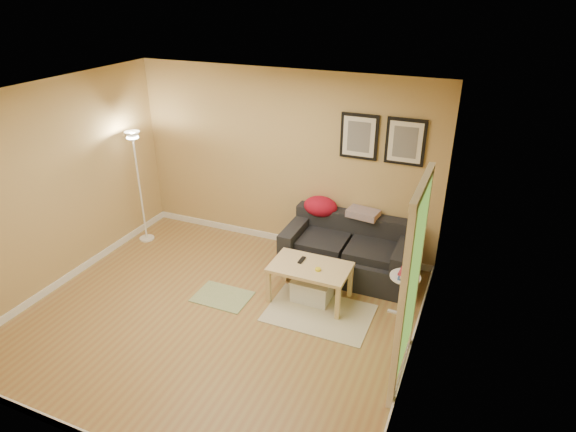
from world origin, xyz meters
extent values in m
plane|color=olive|center=(0.00, 0.00, 0.00)|extent=(4.50, 4.50, 0.00)
plane|color=white|center=(0.00, 0.00, 2.60)|extent=(4.50, 4.50, 0.00)
plane|color=tan|center=(0.00, 2.00, 1.30)|extent=(4.50, 0.00, 4.50)
plane|color=tan|center=(0.00, -2.00, 1.30)|extent=(4.50, 0.00, 4.50)
plane|color=tan|center=(-2.25, 0.00, 1.30)|extent=(0.00, 4.00, 4.00)
plane|color=tan|center=(2.25, 0.00, 1.30)|extent=(0.00, 4.00, 4.00)
cube|color=white|center=(0.00, 1.99, 0.05)|extent=(4.50, 0.02, 0.10)
cube|color=white|center=(-2.24, 0.00, 0.05)|extent=(0.02, 4.00, 0.10)
cube|color=white|center=(2.24, 0.00, 0.05)|extent=(0.02, 4.00, 0.10)
cube|color=beige|center=(1.11, 0.50, 0.01)|extent=(1.25, 0.85, 0.01)
cube|color=#668C4C|center=(-0.14, 0.34, 0.01)|extent=(0.70, 0.50, 0.01)
cube|color=black|center=(0.75, 0.82, 0.49)|extent=(0.05, 0.16, 0.02)
cylinder|color=yellow|center=(1.01, 0.68, 0.50)|extent=(0.07, 0.07, 0.03)
camera|label=1|loc=(2.64, -4.07, 3.63)|focal=30.48mm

